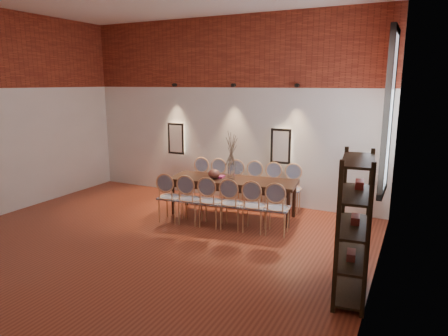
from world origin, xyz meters
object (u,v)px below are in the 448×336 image
at_px(chair_near_e, 254,206).
at_px(chair_far_f, 291,189).
at_px(chair_near_b, 190,199).
at_px(chair_near_d, 232,203).
at_px(chair_far_c, 234,184).
at_px(chair_far_d, 252,186).
at_px(bowl, 214,174).
at_px(chair_far_a, 198,181).
at_px(chair_near_f, 277,208).
at_px(vase, 231,171).
at_px(chair_far_b, 216,182).
at_px(chair_far_e, 271,187).
at_px(shelving_rack, 354,227).
at_px(chair_near_a, 170,197).
at_px(chair_near_c, 211,201).
at_px(book, 217,176).
at_px(dining_table, 233,197).

bearing_deg(chair_near_e, chair_far_f, 73.06).
height_order(chair_near_b, chair_near_d, same).
relative_size(chair_far_c, chair_far_d, 1.00).
bearing_deg(bowl, chair_far_a, 138.94).
distance_m(chair_near_f, vase, 1.34).
xyz_separation_m(chair_far_c, chair_far_f, (1.23, 0.15, 0.00)).
bearing_deg(chair_far_b, chair_far_e, 180.00).
xyz_separation_m(bowl, shelving_rack, (2.97, -2.01, 0.06)).
xyz_separation_m(chair_near_a, chair_far_c, (0.66, 1.45, 0.00)).
height_order(chair_far_b, chair_far_c, same).
relative_size(chair_far_e, chair_far_f, 1.00).
distance_m(chair_near_c, chair_far_c, 1.36).
relative_size(chair_near_a, chair_near_d, 1.00).
bearing_deg(chair_far_e, chair_near_e, 90.00).
height_order(chair_near_a, chair_far_f, same).
bearing_deg(chair_near_f, chair_near_b, -180.00).
bearing_deg(chair_far_d, chair_near_e, 106.94).
bearing_deg(chair_near_c, shelving_rack, -34.33).
distance_m(chair_near_a, shelving_rack, 3.80).
bearing_deg(chair_near_e, bowl, 147.81).
bearing_deg(chair_far_f, chair_far_e, 0.00).
bearing_deg(chair_far_d, book, 48.56).
bearing_deg(chair_near_b, bowl, 68.96).
bearing_deg(chair_far_d, chair_near_d, 90.00).
xyz_separation_m(chair_near_b, vase, (0.49, 0.74, 0.43)).
relative_size(dining_table, chair_near_d, 2.64).
xyz_separation_m(dining_table, chair_far_b, (-0.70, 0.60, 0.09)).
distance_m(chair_far_e, chair_far_f, 0.41).
bearing_deg(chair_far_a, chair_far_e, -180.00).
relative_size(chair_near_a, chair_far_f, 1.00).
height_order(chair_near_a, chair_far_b, same).
relative_size(chair_near_a, chair_far_c, 1.00).
distance_m(chair_near_b, chair_near_d, 0.83).
xyz_separation_m(chair_far_b, shelving_rack, (3.30, -2.71, 0.43)).
xyz_separation_m(chair_near_b, shelving_rack, (3.13, -1.36, 0.43)).
height_order(chair_near_d, chair_near_e, same).
bearing_deg(chair_far_c, chair_near_e, 121.35).
xyz_separation_m(chair_near_d, shelving_rack, (2.31, -1.46, 0.43)).
distance_m(chair_near_e, chair_far_b, 1.84).
height_order(dining_table, shelving_rack, shelving_rack).
bearing_deg(chair_near_a, shelving_rack, -27.24).
bearing_deg(chair_near_b, chair_far_f, 39.37).
distance_m(chair_near_f, chair_far_e, 1.42).
xyz_separation_m(chair_near_b, chair_near_e, (1.23, 0.15, 0.00)).
bearing_deg(chair_far_c, chair_far_d, 180.00).
bearing_deg(chair_near_d, chair_far_d, 90.00).
bearing_deg(chair_far_a, chair_far_b, -180.00).
bearing_deg(chair_far_a, chair_near_b, 106.94).
xyz_separation_m(chair_near_a, chair_far_e, (1.48, 1.55, 0.00)).
distance_m(dining_table, chair_far_a, 1.24).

